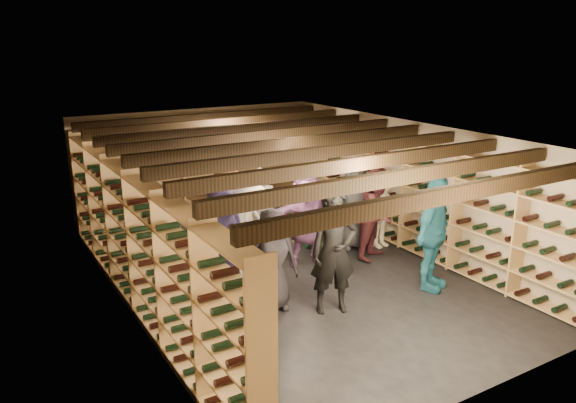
# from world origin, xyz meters

# --- Properties ---
(ground) EXTENTS (8.00, 8.00, 0.00)m
(ground) POSITION_xyz_m (0.00, 0.00, 0.00)
(ground) COLOR black
(ground) RESTS_ON ground
(walls) EXTENTS (5.52, 8.02, 2.40)m
(walls) POSITION_xyz_m (0.00, 0.00, 1.20)
(walls) COLOR #BEAD94
(walls) RESTS_ON ground
(ceiling) EXTENTS (5.50, 8.00, 0.01)m
(ceiling) POSITION_xyz_m (0.00, 0.00, 2.40)
(ceiling) COLOR beige
(ceiling) RESTS_ON walls
(ceiling_joists) EXTENTS (5.40, 7.12, 0.18)m
(ceiling_joists) POSITION_xyz_m (0.00, 0.00, 2.26)
(ceiling_joists) COLOR black
(ceiling_joists) RESTS_ON ground
(wine_rack_left) EXTENTS (0.32, 7.50, 2.15)m
(wine_rack_left) POSITION_xyz_m (-2.57, 0.00, 1.08)
(wine_rack_left) COLOR tan
(wine_rack_left) RESTS_ON ground
(wine_rack_right) EXTENTS (0.32, 7.50, 2.15)m
(wine_rack_right) POSITION_xyz_m (2.57, 0.00, 1.08)
(wine_rack_right) COLOR tan
(wine_rack_right) RESTS_ON ground
(wine_rack_back) EXTENTS (4.70, 0.30, 2.15)m
(wine_rack_back) POSITION_xyz_m (0.00, 3.83, 1.07)
(wine_rack_back) COLOR tan
(wine_rack_back) RESTS_ON ground
(crate_stack_left) EXTENTS (0.56, 0.44, 0.85)m
(crate_stack_left) POSITION_xyz_m (-0.84, 1.31, 0.42)
(crate_stack_left) COLOR tan
(crate_stack_left) RESTS_ON ground
(crate_stack_right) EXTENTS (0.59, 0.49, 0.68)m
(crate_stack_right) POSITION_xyz_m (1.12, 1.30, 0.34)
(crate_stack_right) COLOR tan
(crate_stack_right) RESTS_ON ground
(crate_loose) EXTENTS (0.52, 0.37, 0.17)m
(crate_loose) POSITION_xyz_m (0.46, 1.45, 0.09)
(crate_loose) COLOR tan
(crate_loose) RESTS_ON ground
(person_0) EXTENTS (0.83, 0.62, 1.55)m
(person_0) POSITION_xyz_m (-0.89, -0.94, 0.77)
(person_0) COLOR black
(person_0) RESTS_ON ground
(person_1) EXTENTS (0.79, 0.64, 1.87)m
(person_1) POSITION_xyz_m (-0.17, -1.48, 0.93)
(person_1) COLOR black
(person_1) RESTS_ON ground
(person_2) EXTENTS (0.92, 0.81, 1.58)m
(person_2) POSITION_xyz_m (0.90, -0.11, 0.79)
(person_2) COLOR #4E5230
(person_2) RESTS_ON ground
(person_3) EXTENTS (1.05, 0.69, 1.52)m
(person_3) POSITION_xyz_m (2.18, 0.20, 0.76)
(person_3) COLOR beige
(person_3) RESTS_ON ground
(person_4) EXTENTS (1.19, 0.87, 1.88)m
(person_4) POSITION_xyz_m (1.62, -1.66, 0.94)
(person_4) COLOR #1F667B
(person_4) RESTS_ON ground
(person_5) EXTENTS (1.78, 0.94, 1.83)m
(person_5) POSITION_xyz_m (-0.66, 1.04, 0.92)
(person_5) COLOR brown
(person_5) RESTS_ON ground
(person_6) EXTENTS (0.88, 0.60, 1.72)m
(person_6) POSITION_xyz_m (-1.20, 0.14, 0.86)
(person_6) COLOR #251E45
(person_6) RESTS_ON ground
(person_7) EXTENTS (0.64, 0.46, 1.65)m
(person_7) POSITION_xyz_m (0.02, 0.98, 0.82)
(person_7) COLOR gray
(person_7) RESTS_ON ground
(person_8) EXTENTS (1.02, 0.93, 1.70)m
(person_8) POSITION_xyz_m (1.73, -0.17, 0.85)
(person_8) COLOR #4D1F25
(person_8) RESTS_ON ground
(person_9) EXTENTS (1.26, 0.92, 1.75)m
(person_9) POSITION_xyz_m (-0.68, 0.32, 0.87)
(person_9) COLOR #B1ADA0
(person_9) RESTS_ON ground
(person_10) EXTENTS (0.94, 0.49, 1.53)m
(person_10) POSITION_xyz_m (0.99, 0.98, 0.76)
(person_10) COLOR #264C2D
(person_10) RESTS_ON ground
(person_11) EXTENTS (1.65, 0.96, 1.70)m
(person_11) POSITION_xyz_m (0.47, 0.24, 0.85)
(person_11) COLOR #935B97
(person_11) RESTS_ON ground
(person_12) EXTENTS (0.98, 0.80, 1.73)m
(person_12) POSITION_xyz_m (1.70, 0.47, 0.87)
(person_12) COLOR #35363A
(person_12) RESTS_ON ground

